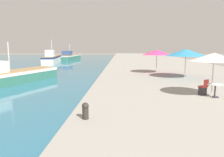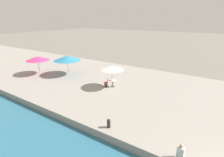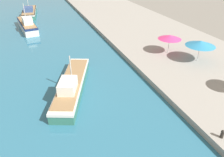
{
  "view_description": "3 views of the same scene",
  "coord_description": "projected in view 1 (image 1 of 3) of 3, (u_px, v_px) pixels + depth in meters",
  "views": [
    {
      "loc": [
        2.09,
        0.39,
        3.41
      ],
      "look_at": [
        1.5,
        13.65,
        1.41
      ],
      "focal_mm": 35.0,
      "sensor_mm": 36.0,
      "label": 1
    },
    {
      "loc": [
        -7.75,
        2.62,
        7.76
      ],
      "look_at": [
        7.01,
        12.28,
        1.61
      ],
      "focal_mm": 28.0,
      "sensor_mm": 36.0,
      "label": 2
    },
    {
      "loc": [
        -10.42,
        0.43,
        11.81
      ],
      "look_at": [
        -4.0,
        18.0,
        1.21
      ],
      "focal_mm": 35.0,
      "sensor_mm": 36.0,
      "label": 3
    }
  ],
  "objects": [
    {
      "name": "cafe_umbrella_striped",
      "position": [
        157.0,
        52.0,
        22.28
      ],
      "size": [
        2.98,
        2.98,
        2.39
      ],
      "color": "#B7B7B7",
      "rests_on": "quay_promenade"
    },
    {
      "name": "fishing_boat_mid",
      "position": [
        52.0,
        59.0,
        42.13
      ],
      "size": [
        3.5,
        10.02,
        4.53
      ],
      "rotation": [
        0.0,
        0.0,
        0.14
      ],
      "color": "silver",
      "rests_on": "water_basin"
    },
    {
      "name": "cafe_chair_left",
      "position": [
        203.0,
        89.0,
        12.51
      ],
      "size": [
        0.58,
        0.58,
        0.91
      ],
      "rotation": [
        0.0,
        0.0,
        0.63
      ],
      "color": "#2D2D33",
      "rests_on": "quay_promenade"
    },
    {
      "name": "quay_promenade",
      "position": [
        157.0,
        64.0,
        36.36
      ],
      "size": [
        16.0,
        90.0,
        0.61
      ],
      "color": "gray",
      "rests_on": "ground_plane"
    },
    {
      "name": "cafe_umbrella_white",
      "position": [
        186.0,
        52.0,
        18.81
      ],
      "size": [
        3.45,
        3.45,
        2.52
      ],
      "color": "#B7B7B7",
      "rests_on": "quay_promenade"
    },
    {
      "name": "fishing_boat_far",
      "position": [
        69.0,
        56.0,
        53.34
      ],
      "size": [
        3.56,
        10.86,
        3.76
      ],
      "rotation": [
        0.0,
        0.0,
        -0.08
      ],
      "color": "#33705B",
      "rests_on": "water_basin"
    },
    {
      "name": "mooring_bollard",
      "position": [
        85.0,
        110.0,
        8.36
      ],
      "size": [
        0.26,
        0.26,
        0.65
      ],
      "color": "#2D2823",
      "rests_on": "quay_promenade"
    },
    {
      "name": "cafe_table",
      "position": [
        215.0,
        88.0,
        11.88
      ],
      "size": [
        0.8,
        0.8,
        0.74
      ],
      "color": "#333338",
      "rests_on": "quay_promenade"
    },
    {
      "name": "fishing_boat_near",
      "position": [
        8.0,
        76.0,
        19.13
      ],
      "size": [
        5.74,
        10.54,
        3.7
      ],
      "rotation": [
        0.0,
        0.0,
        -0.37
      ],
      "color": "#33705B",
      "rests_on": "water_basin"
    },
    {
      "name": "cafe_umbrella_pink",
      "position": [
        214.0,
        57.0,
        11.61
      ],
      "size": [
        2.54,
        2.54,
        2.43
      ],
      "color": "#B7B7B7",
      "rests_on": "quay_promenade"
    }
  ]
}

